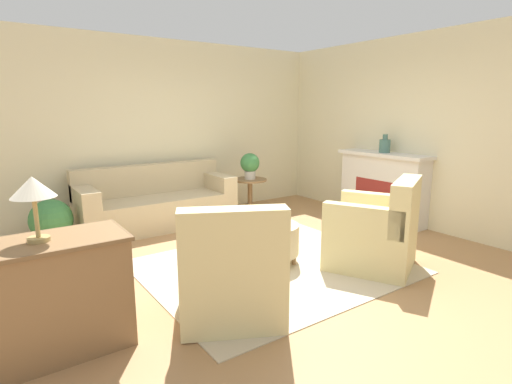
% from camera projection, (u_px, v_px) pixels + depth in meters
% --- Properties ---
extents(ground_plane, '(16.00, 16.00, 0.00)m').
position_uv_depth(ground_plane, '(273.00, 267.00, 4.46)').
color(ground_plane, '#AD7F51').
extents(wall_back, '(9.54, 0.12, 2.80)m').
position_uv_depth(wall_back, '(167.00, 130.00, 6.44)').
color(wall_back, beige).
rests_on(wall_back, ground_plane).
extents(wall_right, '(0.12, 9.47, 2.80)m').
position_uv_depth(wall_right, '(428.00, 133.00, 5.74)').
color(wall_right, beige).
rests_on(wall_right, ground_plane).
extents(rug, '(2.73, 2.30, 0.01)m').
position_uv_depth(rug, '(273.00, 267.00, 4.45)').
color(rug, beige).
rests_on(rug, ground_plane).
extents(couch, '(2.26, 0.86, 0.91)m').
position_uv_depth(couch, '(157.00, 204.00, 5.97)').
color(couch, '#C6B289').
rests_on(couch, ground_plane).
extents(armchair_left, '(1.13, 1.15, 1.01)m').
position_uv_depth(armchair_left, '(231.00, 274.00, 3.34)').
color(armchair_left, beige).
rests_on(armchair_left, rug).
extents(armchair_right, '(1.13, 1.15, 1.01)m').
position_uv_depth(armchair_right, '(376.00, 234.00, 4.39)').
color(armchair_right, beige).
rests_on(armchair_right, rug).
extents(ottoman_table, '(0.68, 0.68, 0.45)m').
position_uv_depth(ottoman_table, '(269.00, 239.00, 4.51)').
color(ottoman_table, '#C6B289').
rests_on(ottoman_table, rug).
extents(side_table, '(0.56, 0.56, 0.60)m').
position_uv_depth(side_table, '(250.00, 190.00, 6.64)').
color(side_table, olive).
rests_on(side_table, ground_plane).
extents(fireplace, '(0.44, 1.49, 1.08)m').
position_uv_depth(fireplace, '(383.00, 186.00, 6.20)').
color(fireplace, silver).
rests_on(fireplace, ground_plane).
extents(dresser, '(1.14, 0.56, 0.85)m').
position_uv_depth(dresser, '(45.00, 297.00, 2.81)').
color(dresser, olive).
rests_on(dresser, ground_plane).
extents(vase_mantel_near, '(0.17, 0.17, 0.28)m').
position_uv_depth(vase_mantel_near, '(385.00, 145.00, 6.06)').
color(vase_mantel_near, '#477066').
rests_on(vase_mantel_near, fireplace).
extents(potted_plant_on_side_table, '(0.32, 0.32, 0.43)m').
position_uv_depth(potted_plant_on_side_table, '(250.00, 164.00, 6.55)').
color(potted_plant_on_side_table, beige).
rests_on(potted_plant_on_side_table, side_table).
extents(potted_plant_floor, '(0.52, 0.52, 0.64)m').
position_uv_depth(potted_plant_floor, '(51.00, 222.00, 4.98)').
color(potted_plant_floor, beige).
rests_on(potted_plant_floor, ground_plane).
extents(table_lamp, '(0.29, 0.29, 0.45)m').
position_uv_depth(table_lamp, '(33.00, 190.00, 2.65)').
color(table_lamp, tan).
rests_on(table_lamp, dresser).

